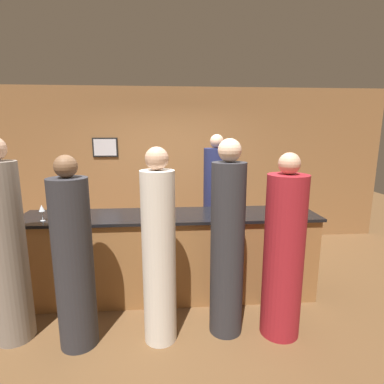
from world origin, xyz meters
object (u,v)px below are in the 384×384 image
Objects in this scene: guest_0 at (228,246)px; guest_4 at (6,250)px; guest_3 at (159,254)px; guest_1 at (74,261)px; guest_2 at (284,254)px; bartender at (216,208)px; wine_bottle_2 at (53,203)px; wine_bottle_0 at (284,206)px; wine_bottle_1 at (301,201)px.

guest_4 reaches higher than guest_0.
guest_3 is 1.45m from guest_4.
guest_4 is at bearing 168.41° from guest_1.
guest_3 is (-0.67, -0.08, -0.03)m from guest_0.
guest_2 is at bearing -7.65° from guest_0.
guest_0 is at bearing 3.46° from guest_1.
guest_0 is 0.55m from guest_2.
guest_0 is 1.07× the size of guest_2.
bartender is 1.09× the size of guest_1.
bartender is at bearing 105.47° from guest_2.
wine_bottle_2 is at bearing 117.60° from guest_1.
guest_1 is 5.94× the size of wine_bottle_0.
guest_2 is at bearing 0.17° from guest_3.
wine_bottle_2 is (-1.33, 1.04, 0.27)m from guest_3.
guest_2 is at bearing -22.18° from wine_bottle_2.
guest_0 is 0.67m from guest_3.
guest_4 is at bearing -166.39° from wine_bottle_1.
guest_4 is at bearing -96.80° from wine_bottle_2.
guest_0 is 6.94× the size of wine_bottle_2.
wine_bottle_0 is at bearing -8.26° from wine_bottle_2.
wine_bottle_0 is at bearing 36.12° from guest_0.
wine_bottle_2 is at bearing 83.20° from guest_4.
guest_2 is 0.92× the size of guest_4.
wine_bottle_1 is at bearing 13.61° from guest_4.
guest_2 is 1.10m from wine_bottle_1.
bartender is 1.49m from guest_0.
guest_0 reaches higher than guest_1.
guest_3 is at bearing -152.93° from wine_bottle_1.
guest_0 is at bearing -143.05° from wine_bottle_1.
guest_0 is (-0.11, -1.48, -0.00)m from bartender.
wine_bottle_0 is (2.22, 0.65, 0.32)m from guest_1.
guest_1 reaches higher than wine_bottle_0.
guest_1 is at bearing -179.58° from guest_2.
guest_2 is (1.99, 0.01, -0.00)m from guest_1.
guest_2 is (0.43, -1.55, -0.08)m from bartender.
bartender is 2.19m from wine_bottle_2.
guest_3 is 2.00m from wine_bottle_1.
wine_bottle_1 is at bearing 19.70° from guest_1.
guest_2 is at bearing 105.47° from bartender.
guest_4 reaches higher than wine_bottle_1.
guest_0 is at bearing -143.88° from wine_bottle_0.
guest_4 reaches higher than guest_3.
guest_1 reaches higher than wine_bottle_1.
bartender is 6.45× the size of wine_bottle_0.
guest_2 is 6.14× the size of wine_bottle_1.
guest_2 is (0.54, -0.07, -0.08)m from guest_0.
guest_1 is at bearing 45.10° from bartender.
wine_bottle_2 is at bearing 171.74° from wine_bottle_0.
wine_bottle_0 is 0.42m from wine_bottle_1.
wine_bottle_2 is (-2.11, -0.52, 0.23)m from bartender.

